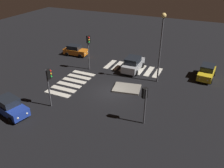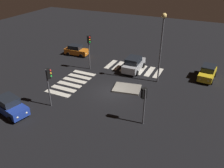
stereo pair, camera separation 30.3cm
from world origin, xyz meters
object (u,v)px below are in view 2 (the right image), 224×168
(street_lamp, at_px, (162,38))
(traffic_light_north, at_px, (49,78))
(car_yellow, at_px, (208,73))
(traffic_light_east, at_px, (89,44))
(car_blue, at_px, (10,106))
(car_orange, at_px, (76,50))
(car_silver, at_px, (134,64))
(traffic_light_west, at_px, (144,97))
(traffic_island, at_px, (127,88))

(street_lamp, bearing_deg, traffic_light_north, 48.99)
(car_yellow, height_order, traffic_light_east, traffic_light_east)
(car_blue, bearing_deg, traffic_light_north, 59.36)
(car_orange, distance_m, street_lamp, 15.04)
(car_yellow, xyz_separation_m, car_blue, (16.48, 15.91, 0.01))
(car_silver, relative_size, traffic_light_north, 1.09)
(car_orange, distance_m, traffic_light_east, 6.57)
(car_orange, bearing_deg, traffic_light_west, -43.22)
(traffic_light_east, bearing_deg, car_blue, -59.88)
(traffic_light_east, relative_size, street_lamp, 0.57)
(traffic_light_east, height_order, street_lamp, street_lamp)
(traffic_light_east, xyz_separation_m, street_lamp, (-9.24, -0.33, 1.99))
(car_yellow, distance_m, car_orange, 19.19)
(car_silver, height_order, street_lamp, street_lamp)
(car_silver, height_order, traffic_light_north, traffic_light_north)
(car_silver, xyz_separation_m, traffic_light_north, (4.58, 11.47, 2.14))
(traffic_light_east, distance_m, street_lamp, 9.45)
(car_orange, relative_size, traffic_light_west, 1.05)
(car_yellow, bearing_deg, car_blue, -41.00)
(traffic_island, xyz_separation_m, traffic_light_east, (6.53, -2.93, 3.48))
(traffic_island, relative_size, car_blue, 0.81)
(traffic_island, bearing_deg, traffic_light_west, 124.33)
(traffic_light_north, bearing_deg, traffic_light_east, 46.05)
(traffic_light_east, xyz_separation_m, traffic_light_north, (-0.86, 9.31, -0.48))
(traffic_island, relative_size, car_yellow, 0.85)
(traffic_island, xyz_separation_m, street_lamp, (-2.71, -3.26, 5.47))
(car_orange, bearing_deg, traffic_light_north, -71.48)
(car_orange, height_order, car_blue, car_blue)
(car_silver, xyz_separation_m, traffic_light_east, (5.44, 2.17, 2.62))
(car_orange, height_order, traffic_light_west, traffic_light_west)
(car_yellow, distance_m, traffic_light_west, 12.90)
(traffic_island, distance_m, street_lamp, 6.91)
(car_silver, height_order, car_blue, car_silver)
(car_orange, bearing_deg, car_silver, -13.25)
(traffic_light_west, height_order, traffic_light_north, traffic_light_north)
(car_silver, bearing_deg, traffic_light_north, 158.05)
(traffic_light_east, bearing_deg, street_lamp, 40.99)
(car_orange, height_order, street_lamp, street_lamp)
(car_yellow, relative_size, traffic_light_east, 0.85)
(car_blue, xyz_separation_m, traffic_light_west, (-11.99, -3.96, 1.88))
(car_orange, bearing_deg, street_lamp, -18.15)
(car_yellow, height_order, street_lamp, street_lamp)
(car_silver, xyz_separation_m, car_blue, (7.32, 14.29, -0.09))
(car_yellow, relative_size, car_orange, 1.07)
(traffic_island, relative_size, car_silver, 0.77)
(car_orange, relative_size, car_blue, 0.90)
(traffic_light_east, bearing_deg, car_silver, 60.70)
(car_yellow, distance_m, car_blue, 22.90)
(car_silver, relative_size, car_orange, 1.17)
(car_yellow, height_order, car_orange, car_yellow)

